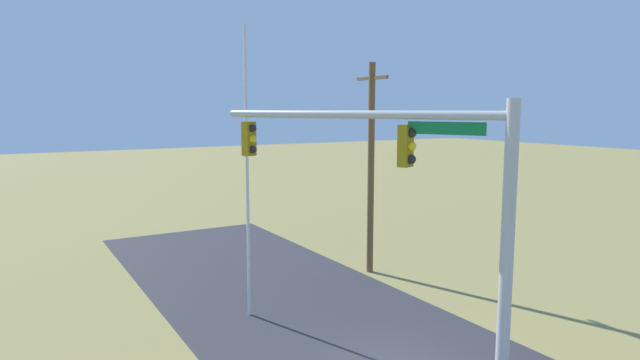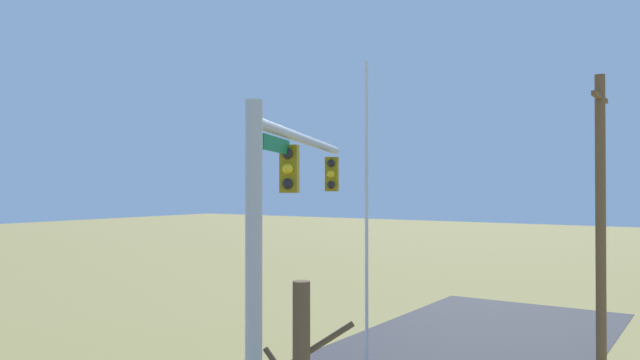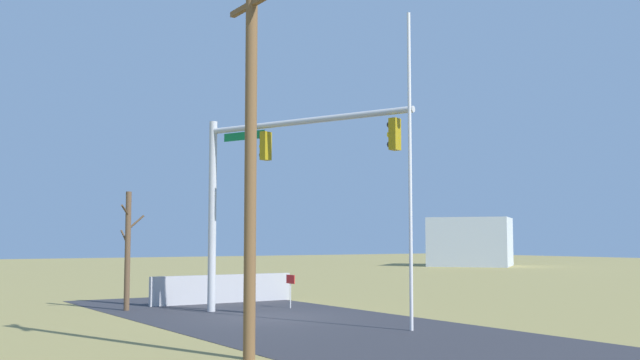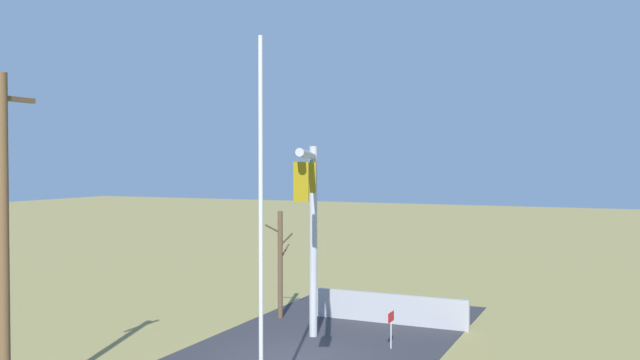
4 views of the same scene
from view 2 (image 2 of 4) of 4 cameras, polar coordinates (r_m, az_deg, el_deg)
The scene contains 3 objects.
signal_mast at distance 12.06m, azimuth -3.10°, elevation -3.24°, with size 7.54×3.27×6.72m.
flagpole at distance 17.90m, azimuth 4.38°, elevation -3.25°, with size 0.10×0.10×9.00m, color silver.
utility_pole at distance 17.68m, azimuth 24.76°, elevation -3.86°, with size 1.90×0.26×8.28m.
Camera 2 is at (10.38, 7.10, 5.30)m, focal length 34.24 mm.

